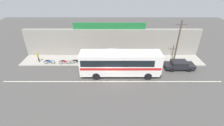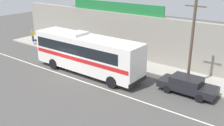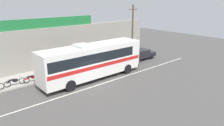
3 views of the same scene
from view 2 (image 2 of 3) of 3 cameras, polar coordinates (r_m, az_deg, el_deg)
The scene contains 14 objects.
ground_plane at distance 24.76m, azimuth -8.79°, elevation -2.23°, with size 70.00×70.00×0.00m, color #4F4C49.
sidewalk_slab at distance 28.32m, azimuth -1.26°, elevation 1.03°, with size 30.00×3.60×0.14m, color #A8A399.
storefront_facade at distance 29.31m, azimuth 1.34°, elevation 6.43°, with size 30.00×0.70×4.80m, color gray.
storefront_billboard at distance 29.05m, azimuth 0.61°, elevation 12.23°, with size 12.04×0.12×1.10m, color #1E7538.
road_center_stripe at distance 24.26m, azimuth -10.15°, elevation -2.78°, with size 30.00×0.14×0.01m, color silver.
intercity_bus at distance 23.98m, azimuth -5.71°, elevation 2.42°, with size 11.24×2.68×3.78m.
parked_car at distance 21.14m, azimuth 16.20°, elevation -4.63°, with size 4.47×1.90×1.37m.
utility_pole at distance 21.36m, azimuth 17.14°, elevation 4.34°, with size 1.60×0.22×7.11m.
motorcycle_purple at distance 29.84m, azimuth -9.19°, elevation 2.77°, with size 1.90×0.56×0.94m.
motorcycle_red at distance 31.14m, azimuth -11.03°, elevation 3.38°, with size 1.93×0.56×0.94m.
motorcycle_green at distance 34.41m, azimuth -16.10°, elevation 4.54°, with size 1.83×0.56×0.94m.
motorcycle_blue at distance 32.45m, azimuth -13.54°, elevation 3.86°, with size 1.91×0.56×0.94m.
pedestrian_near_shop at distance 36.30m, azimuth -17.08°, elevation 6.03°, with size 0.30×0.48×1.60m.
pedestrian_by_curb at distance 26.75m, azimuth 3.47°, elevation 2.07°, with size 0.30×0.48×1.58m.
Camera 2 is at (16.77, -15.70, 9.24)m, focal length 41.53 mm.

